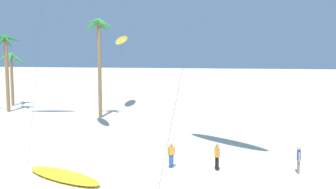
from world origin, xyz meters
TOP-DOWN VIEW (x-y plane):
  - palm_tree_1 at (-22.52, 42.35)m, footprint 4.00×3.58m
  - palm_tree_2 at (-24.65, 47.10)m, footprint 4.47×4.52m
  - palm_tree_3 at (-10.49, 40.00)m, footprint 3.60×3.53m
  - flying_kite_3 at (-10.12, 47.92)m, footprint 3.65×13.45m
  - grounded_kite_3 at (-6.12, 19.75)m, footprint 5.69×3.92m
  - person_foreground_walker at (7.38, 22.78)m, footprint 0.21×0.51m
  - person_near_left at (2.53, 22.70)m, footprint 0.34×0.43m
  - person_mid_field at (-0.32, 22.81)m, footprint 0.44×0.33m

SIDE VIEW (x-z plane):
  - grounded_kite_3 at x=-6.12m, z-range 0.00..0.39m
  - person_mid_field at x=-0.32m, z-range 0.08..1.68m
  - person_foreground_walker at x=7.38m, z-range 0.08..1.72m
  - person_near_left at x=2.53m, z-range 0.08..1.77m
  - palm_tree_2 at x=-24.65m, z-range 2.14..9.13m
  - palm_tree_1 at x=-22.52m, z-range 2.85..12.00m
  - flying_kite_3 at x=-10.12m, z-range 3.89..13.08m
  - palm_tree_3 at x=-10.49m, z-range 3.29..13.96m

